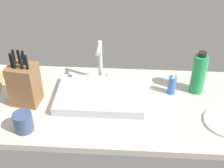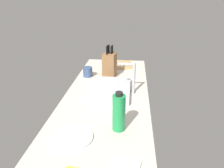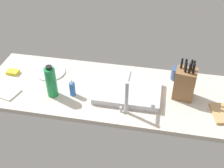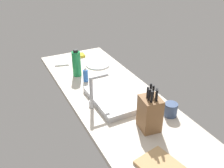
{
  "view_description": "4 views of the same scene",
  "coord_description": "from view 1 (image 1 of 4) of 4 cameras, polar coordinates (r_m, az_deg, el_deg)",
  "views": [
    {
      "loc": [
        6.38,
        -122.84,
        102.9
      ],
      "look_at": [
        -1.53,
        3.42,
        12.7
      ],
      "focal_mm": 48.65,
      "sensor_mm": 36.0,
      "label": 1
    },
    {
      "loc": [
        152.64,
        19.78,
        78.3
      ],
      "look_at": [
        -3.69,
        4.13,
        12.17
      ],
      "focal_mm": 35.22,
      "sensor_mm": 36.0,
      "label": 2
    },
    {
      "loc": [
        -25.88,
        155.17,
        131.64
      ],
      "look_at": [
        3.24,
        4.74,
        12.67
      ],
      "focal_mm": 45.67,
      "sensor_mm": 36.0,
      "label": 3
    },
    {
      "loc": [
        -144.33,
        73.29,
        103.31
      ],
      "look_at": [
        3.47,
        -1.19,
        11.09
      ],
      "focal_mm": 39.76,
      "sensor_mm": 36.0,
      "label": 4
    }
  ],
  "objects": [
    {
      "name": "knife_block",
      "position": [
        1.58,
        -16.14,
        0.0
      ],
      "size": [
        14.99,
        13.2,
        29.19
      ],
      "rotation": [
        0.0,
        0.0,
        -0.14
      ],
      "color": "brown",
      "rests_on": "countertop_slab"
    },
    {
      "name": "water_bottle",
      "position": [
        1.66,
        16.0,
        1.9
      ],
      "size": [
        7.51,
        7.51,
        24.07
      ],
      "color": "#1E8E47",
      "rests_on": "countertop_slab"
    },
    {
      "name": "sink_basin",
      "position": [
        1.59,
        -2.23,
        -2.13
      ],
      "size": [
        45.31,
        30.99,
        4.37
      ],
      "primitive_type": "cube",
      "color": "#B7BABF",
      "rests_on": "countertop_slab"
    },
    {
      "name": "faucet",
      "position": [
        1.66,
        -2.22,
        4.75
      ],
      "size": [
        5.5,
        13.76,
        24.43
      ],
      "color": "#B7BABF",
      "rests_on": "countertop_slab"
    },
    {
      "name": "countertop_slab",
      "position": [
        1.59,
        0.47,
        -3.94
      ],
      "size": [
        195.53,
        65.33,
        3.5
      ],
      "primitive_type": "cube",
      "color": "beige",
      "rests_on": "ground"
    },
    {
      "name": "coffee_mug",
      "position": [
        1.46,
        -16.34,
        -6.88
      ],
      "size": [
        8.82,
        8.82,
        9.26
      ],
      "primitive_type": "cylinder",
      "color": "#384C75",
      "rests_on": "countertop_slab"
    },
    {
      "name": "soap_bottle",
      "position": [
        1.64,
        11.21,
        -0.06
      ],
      "size": [
        4.2,
        4.2,
        13.03
      ],
      "color": "blue",
      "rests_on": "countertop_slab"
    }
  ]
}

